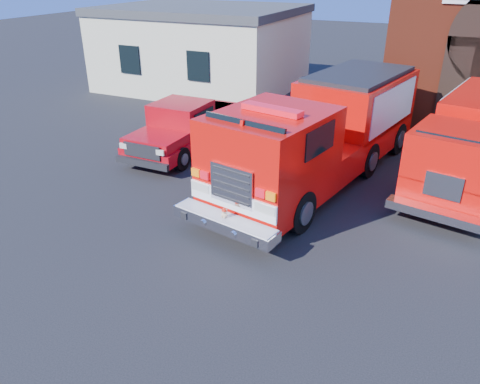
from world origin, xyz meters
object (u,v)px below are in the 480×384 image
at_px(fire_engine, 323,132).
at_px(pickup_truck, 186,126).
at_px(side_building, 203,47).
at_px(secondary_truck, 478,139).

xyz_separation_m(fire_engine, pickup_truck, (-5.40, 0.48, -0.72)).
distance_m(side_building, secondary_truck, 16.25).
bearing_deg(pickup_truck, secondary_truck, 8.62).
height_order(pickup_truck, secondary_truck, secondary_truck).
xyz_separation_m(side_building, fire_engine, (9.80, -9.70, -0.59)).
relative_size(pickup_truck, secondary_truck, 0.69).
distance_m(side_building, fire_engine, 13.81).
bearing_deg(fire_engine, pickup_truck, 174.92).
height_order(side_building, fire_engine, side_building).
relative_size(fire_engine, pickup_truck, 1.83).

